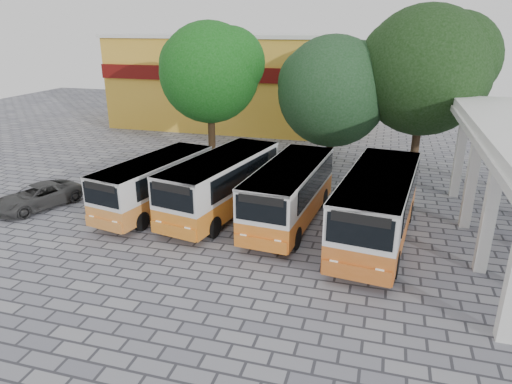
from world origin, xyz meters
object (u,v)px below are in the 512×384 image
(bus_far_right, at_px, (378,204))
(bus_far_left, at_px, (155,181))
(bus_centre_left, at_px, (222,182))
(parked_car, at_px, (38,196))
(bus_centre_right, at_px, (290,190))

(bus_far_right, bearing_deg, bus_far_left, -177.25)
(bus_centre_left, bearing_deg, bus_far_left, -161.26)
(parked_car, bearing_deg, bus_far_right, 22.99)
(bus_far_right, xyz_separation_m, parked_car, (-17.12, -0.70, -1.19))
(bus_far_right, bearing_deg, parked_car, -170.92)
(bus_far_left, relative_size, bus_centre_right, 0.95)
(bus_far_left, xyz_separation_m, bus_far_right, (11.01, -0.76, 0.26))
(bus_centre_right, xyz_separation_m, bus_far_right, (4.07, -1.05, 0.15))
(bus_centre_left, bearing_deg, parked_car, -157.58)
(bus_centre_right, bearing_deg, bus_far_right, -9.45)
(bus_far_left, height_order, parked_car, bus_far_left)
(bus_centre_left, bearing_deg, bus_centre_right, 7.90)
(bus_centre_left, height_order, bus_far_right, bus_far_right)
(bus_centre_left, xyz_separation_m, bus_far_right, (7.58, -1.23, 0.11))
(parked_car, bearing_deg, bus_far_left, 34.15)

